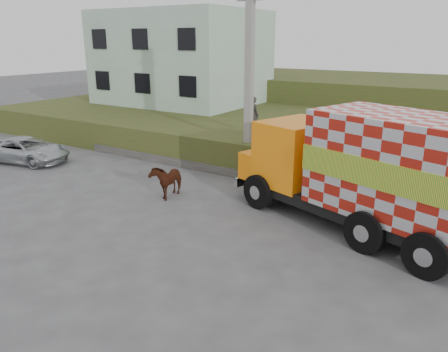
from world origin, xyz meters
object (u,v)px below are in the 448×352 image
Objects in this scene: cargo_truck at (368,171)px; pedestrian at (254,115)px; utility_pole at (249,81)px; cow at (167,180)px; suv at (25,150)px.

pedestrian is (-6.59, 4.77, 0.41)m from cargo_truck.
utility_pole is 2.61m from pedestrian.
utility_pole is at bearing 62.28° from cow.
cargo_truck is 5.21× the size of pedestrian.
utility_pole is 6.89m from cargo_truck.
suv is at bearing -159.02° from utility_pole.
utility_pole reaches higher than suv.
cargo_truck reaches higher than cow.
utility_pole reaches higher than pedestrian.
suv is 11.10m from pedestrian.
utility_pole reaches higher than cargo_truck.
pedestrian is at bearing 75.21° from cow.
utility_pole is 4.73× the size of pedestrian.
suv is at bearing 51.66° from pedestrian.
utility_pole is 11.39m from suv.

